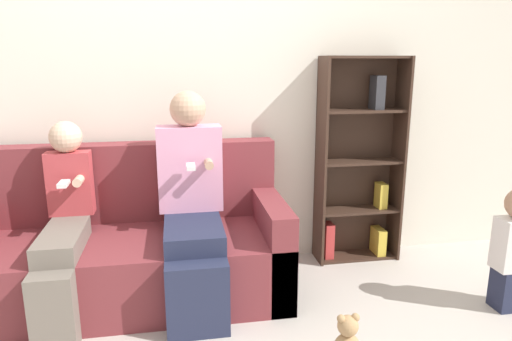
% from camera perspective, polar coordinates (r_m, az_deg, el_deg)
% --- Properties ---
extents(ground_plane, '(14.00, 14.00, 0.00)m').
position_cam_1_polar(ground_plane, '(2.61, -6.95, -19.58)').
color(ground_plane, '#BCB2A8').
extents(back_wall, '(10.00, 0.06, 2.55)m').
position_cam_1_polar(back_wall, '(3.13, -8.65, 10.71)').
color(back_wall, silver).
rests_on(back_wall, ground_plane).
extents(couch, '(1.89, 0.81, 0.91)m').
position_cam_1_polar(couch, '(2.94, -15.48, -9.47)').
color(couch, maroon).
rests_on(couch, ground_plane).
extents(adult_seated, '(0.39, 0.76, 1.25)m').
position_cam_1_polar(adult_seated, '(2.71, -8.02, -3.34)').
color(adult_seated, '#232842').
rests_on(adult_seated, ground_plane).
extents(child_seated, '(0.26, 0.77, 1.08)m').
position_cam_1_polar(child_seated, '(2.77, -22.94, -5.91)').
color(child_seated, '#70665B').
rests_on(child_seated, ground_plane).
extents(bookshelf, '(0.60, 0.23, 1.46)m').
position_cam_1_polar(bookshelf, '(3.35, 12.72, 0.62)').
color(bookshelf, '#3D281E').
rests_on(bookshelf, ground_plane).
extents(teddy_bear, '(0.13, 0.11, 0.27)m').
position_cam_1_polar(teddy_bear, '(2.36, 11.32, -20.19)').
color(teddy_bear, tan).
rests_on(teddy_bear, ground_plane).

